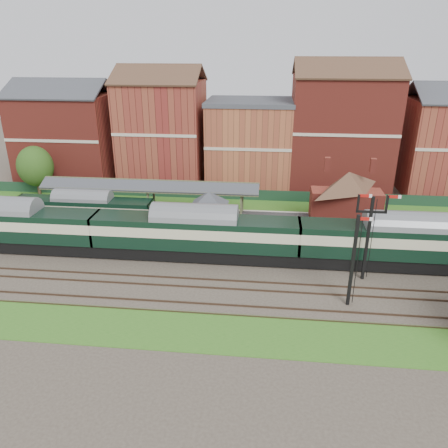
# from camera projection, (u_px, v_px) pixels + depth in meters

# --- Properties ---
(ground) EXTENTS (160.00, 160.00, 0.00)m
(ground) POSITION_uv_depth(u_px,v_px,m) (235.00, 260.00, 43.71)
(ground) COLOR #473D33
(ground) RESTS_ON ground
(grass_back) EXTENTS (90.00, 4.50, 0.06)m
(grass_back) POSITION_uv_depth(u_px,v_px,m) (245.00, 205.00, 58.38)
(grass_back) COLOR #2D6619
(grass_back) RESTS_ON ground
(grass_front) EXTENTS (90.00, 5.00, 0.06)m
(grass_front) POSITION_uv_depth(u_px,v_px,m) (221.00, 333.00, 32.70)
(grass_front) COLOR #2D6619
(grass_front) RESTS_ON ground
(fence) EXTENTS (90.00, 0.12, 1.50)m
(fence) POSITION_uv_depth(u_px,v_px,m) (246.00, 195.00, 59.93)
(fence) COLOR #193823
(fence) RESTS_ON ground
(platform) EXTENTS (55.00, 3.40, 1.00)m
(platform) POSITION_uv_depth(u_px,v_px,m) (201.00, 217.00, 52.95)
(platform) COLOR #2D2D2D
(platform) RESTS_ON ground
(signal_box) EXTENTS (5.40, 5.40, 6.00)m
(signal_box) POSITION_uv_depth(u_px,v_px,m) (209.00, 217.00, 45.76)
(signal_box) COLOR #617553
(signal_box) RESTS_ON ground
(brick_hut) EXTENTS (3.20, 2.64, 2.94)m
(brick_hut) POSITION_uv_depth(u_px,v_px,m) (285.00, 238.00, 45.74)
(brick_hut) COLOR maroon
(brick_hut) RESTS_ON ground
(station_building) EXTENTS (8.10, 8.10, 5.90)m
(station_building) POSITION_uv_depth(u_px,v_px,m) (346.00, 195.00, 49.96)
(station_building) COLOR maroon
(station_building) RESTS_ON platform
(canopy) EXTENTS (26.00, 3.89, 4.08)m
(canopy) POSITION_uv_depth(u_px,v_px,m) (150.00, 183.00, 51.96)
(canopy) COLOR #4E5535
(canopy) RESTS_ON platform
(semaphore_bracket) EXTENTS (3.60, 0.25, 8.18)m
(semaphore_bracket) POSITION_uv_depth(u_px,v_px,m) (369.00, 233.00, 38.45)
(semaphore_bracket) COLOR black
(semaphore_bracket) RESTS_ON ground
(semaphore_siding) EXTENTS (1.23, 0.25, 8.00)m
(semaphore_siding) POSITION_uv_depth(u_px,v_px,m) (353.00, 260.00, 34.71)
(semaphore_siding) COLOR black
(semaphore_siding) RESTS_ON ground
(town_backdrop) EXTENTS (69.00, 10.00, 16.00)m
(town_backdrop) POSITION_uv_depth(u_px,v_px,m) (248.00, 139.00, 63.96)
(town_backdrop) COLOR maroon
(town_backdrop) RESTS_ON ground
(dmu_train) EXTENTS (60.87, 3.20, 4.68)m
(dmu_train) POSITION_uv_depth(u_px,v_px,m) (195.00, 233.00, 43.05)
(dmu_train) COLOR black
(dmu_train) RESTS_ON ground
(platform_railcar) EXTENTS (16.12, 2.54, 3.71)m
(platform_railcar) POSITION_uv_depth(u_px,v_px,m) (84.00, 210.00, 50.60)
(platform_railcar) COLOR black
(platform_railcar) RESTS_ON ground
(tree_back) EXTENTS (4.86, 4.86, 7.11)m
(tree_back) POSITION_uv_depth(u_px,v_px,m) (35.00, 166.00, 60.21)
(tree_back) COLOR #382619
(tree_back) RESTS_ON ground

